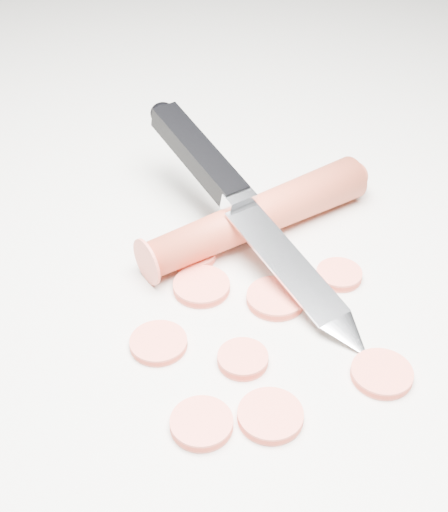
{
  "coord_description": "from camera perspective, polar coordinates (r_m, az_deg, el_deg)",
  "views": [
    {
      "loc": [
        0.02,
        -0.38,
        0.33
      ],
      "look_at": [
        -0.01,
        -0.0,
        0.02
      ],
      "focal_mm": 50.0,
      "sensor_mm": 36.0,
      "label": 1
    }
  ],
  "objects": [
    {
      "name": "kitchen_knife",
      "position": [
        0.5,
        2.15,
        3.63
      ],
      "size": [
        0.19,
        0.22,
        0.07
      ],
      "primitive_type": null,
      "color": "silver",
      "rests_on": "ground"
    },
    {
      "name": "ground",
      "position": [
        0.5,
        1.63,
        -1.54
      ],
      "size": [
        2.4,
        2.4,
        0.0
      ],
      "primitive_type": "plane",
      "color": "silver",
      "rests_on": "ground"
    },
    {
      "name": "carrot_slice_0",
      "position": [
        0.45,
        -5.26,
        -6.94
      ],
      "size": [
        0.04,
        0.04,
        0.01
      ],
      "primitive_type": "cylinder",
      "color": "#F4614C",
      "rests_on": "ground"
    },
    {
      "name": "carrot_slice_6",
      "position": [
        0.41,
        -1.81,
        -13.25
      ],
      "size": [
        0.04,
        0.04,
        0.01
      ],
      "primitive_type": "cylinder",
      "color": "#F4614C",
      "rests_on": "ground"
    },
    {
      "name": "carrot_slice_2",
      "position": [
        0.44,
        1.52,
        -8.24
      ],
      "size": [
        0.03,
        0.03,
        0.01
      ],
      "primitive_type": "cylinder",
      "color": "#F4614C",
      "rests_on": "ground"
    },
    {
      "name": "carrot_slice_8",
      "position": [
        0.44,
        12.51,
        -9.18
      ],
      "size": [
        0.04,
        0.04,
        0.01
      ],
      "primitive_type": "cylinder",
      "color": "#F4614C",
      "rests_on": "ground"
    },
    {
      "name": "carrot_slice_3",
      "position": [
        0.41,
        3.73,
        -12.63
      ],
      "size": [
        0.04,
        0.04,
        0.01
      ],
      "primitive_type": "cylinder",
      "color": "#F4614C",
      "rests_on": "ground"
    },
    {
      "name": "carrot_slice_4",
      "position": [
        0.5,
        9.19,
        -1.49
      ],
      "size": [
        0.03,
        0.03,
        0.01
      ],
      "primitive_type": "cylinder",
      "color": "#F4614C",
      "rests_on": "ground"
    },
    {
      "name": "carrot_slice_1",
      "position": [
        0.48,
        4.17,
        -3.39
      ],
      "size": [
        0.04,
        0.04,
        0.01
      ],
      "primitive_type": "cylinder",
      "color": "#F4614C",
      "rests_on": "ground"
    },
    {
      "name": "carrot_slice_7",
      "position": [
        0.51,
        -2.6,
        0.1
      ],
      "size": [
        0.03,
        0.03,
        0.01
      ],
      "primitive_type": "cylinder",
      "color": "#F4614C",
      "rests_on": "ground"
    },
    {
      "name": "carrot_slice_5",
      "position": [
        0.49,
        -1.81,
        -2.46
      ],
      "size": [
        0.04,
        0.04,
        0.01
      ],
      "primitive_type": "cylinder",
      "color": "#F4614C",
      "rests_on": "ground"
    },
    {
      "name": "carrot",
      "position": [
        0.53,
        2.7,
        3.21
      ],
      "size": [
        0.16,
        0.14,
        0.03
      ],
      "primitive_type": "cylinder",
      "rotation": [
        1.57,
        0.0,
        -0.87
      ],
      "color": "#C03E25",
      "rests_on": "ground"
    }
  ]
}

